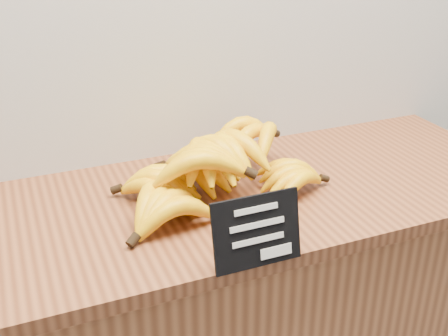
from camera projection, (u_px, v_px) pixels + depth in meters
counter_top at (215, 202)px, 1.24m from camera, size 1.50×0.54×0.03m
chalkboard_sign at (257, 231)px, 0.98m from camera, size 0.17×0.04×0.13m
banana_pile at (212, 169)px, 1.22m from camera, size 0.50×0.37×0.13m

